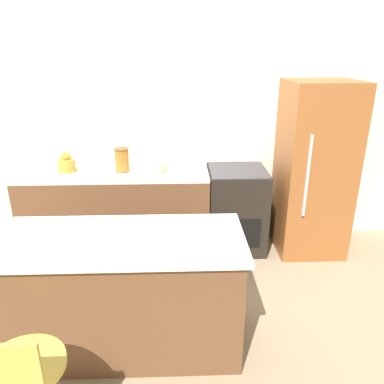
{
  "coord_description": "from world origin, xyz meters",
  "views": [
    {
      "loc": [
        0.38,
        -3.39,
        2.09
      ],
      "look_at": [
        0.49,
        -0.4,
        0.94
      ],
      "focal_mm": 35.0,
      "sensor_mm": 36.0,
      "label": 1
    }
  ],
  "objects_px": {
    "kettle": "(66,164)",
    "mixing_bowl": "(155,166)",
    "refrigerator": "(314,170)",
    "oven_range": "(236,209)"
  },
  "relations": [
    {
      "from": "kettle",
      "to": "mixing_bowl",
      "type": "distance_m",
      "value": 0.9
    },
    {
      "from": "oven_range",
      "to": "refrigerator",
      "type": "height_order",
      "value": "refrigerator"
    },
    {
      "from": "oven_range",
      "to": "kettle",
      "type": "xyz_separation_m",
      "value": [
        -1.77,
        0.02,
        0.53
      ]
    },
    {
      "from": "kettle",
      "to": "mixing_bowl",
      "type": "bearing_deg",
      "value": 0.0
    },
    {
      "from": "refrigerator",
      "to": "mixing_bowl",
      "type": "height_order",
      "value": "refrigerator"
    },
    {
      "from": "refrigerator",
      "to": "mixing_bowl",
      "type": "distance_m",
      "value": 1.66
    },
    {
      "from": "kettle",
      "to": "refrigerator",
      "type": "bearing_deg",
      "value": -1.16
    },
    {
      "from": "refrigerator",
      "to": "oven_range",
      "type": "bearing_deg",
      "value": 177.39
    },
    {
      "from": "oven_range",
      "to": "mixing_bowl",
      "type": "bearing_deg",
      "value": 178.96
    },
    {
      "from": "kettle",
      "to": "oven_range",
      "type": "bearing_deg",
      "value": -0.51
    }
  ]
}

